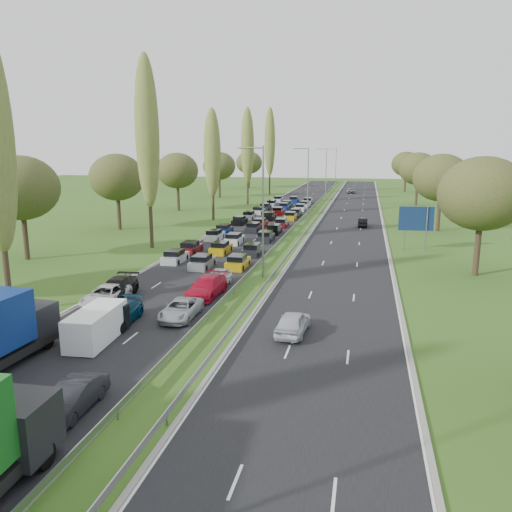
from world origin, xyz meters
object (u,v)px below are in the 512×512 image
Objects in this scene: near_car_2 at (106,295)px; near_car_3 at (117,288)px; white_van_rear at (98,324)px; direction_sign at (416,221)px.

near_car_3 is at bearing 88.11° from near_car_2.
near_car_3 is at bearing 106.79° from white_van_rear.
near_car_3 is 1.06× the size of white_van_rear.
white_van_rear is at bearing -122.80° from direction_sign.
white_van_rear is at bearing -65.59° from near_car_2.
near_car_3 is 35.47m from direction_sign.
near_car_2 is at bearing -132.96° from direction_sign.
near_car_2 is at bearing 111.55° from white_van_rear.
direction_sign reaches higher than near_car_3.
near_car_3 is 9.14m from white_van_rear.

